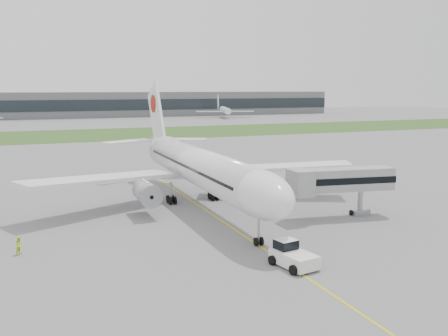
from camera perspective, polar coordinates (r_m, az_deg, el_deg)
name	(u,v)px	position (r m, az deg, el deg)	size (l,w,h in m)	color
ground	(209,213)	(66.17, -1.69, -5.12)	(600.00, 600.00, 0.00)	gray
apron_markings	(223,222)	(61.65, -0.08, -6.19)	(70.00, 70.00, 0.04)	gold
grass_strip	(93,135)	(182.32, -14.79, 3.70)	(600.00, 50.00, 0.02)	#2D531F
terminal_building	(66,105)	(291.10, -17.56, 6.88)	(320.00, 22.30, 14.00)	slate
airliner	(197,165)	(69.55, -3.09, 0.33)	(48.13, 53.95, 17.88)	white
pushback_tug	(292,255)	(47.12, 7.76, -9.81)	(3.73, 4.89, 2.30)	white
jet_bridge	(337,181)	(64.36, 12.79, -1.41)	(14.14, 4.93, 6.45)	#9F9FA1
safety_cone_left	(273,257)	(48.94, 5.66, -10.04)	(0.37, 0.37, 0.51)	orange
safety_cone_right	(286,257)	(48.84, 7.07, -10.07)	(0.42, 0.42, 0.58)	orange
ground_crew_near	(285,253)	(48.06, 6.95, -9.59)	(0.67, 0.44, 1.85)	#ABFF2A
ground_crew_far	(20,245)	(53.78, -22.32, -8.19)	(0.88, 0.69, 1.81)	#D6F729
distant_aircraft_right	(225,118)	(276.72, 0.13, 5.75)	(31.89, 28.14, 12.19)	white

